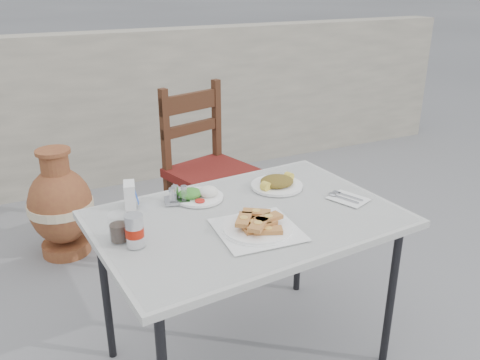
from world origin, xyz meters
name	(u,v)px	position (x,y,z in m)	size (l,w,h in m)	color
cafe_table	(248,226)	(-0.17, 0.12, 0.67)	(1.25, 0.90, 0.72)	black
pide_plate	(257,223)	(-0.20, -0.01, 0.75)	(0.32, 0.32, 0.06)	white
salad_rice_plate	(199,194)	(-0.29, 0.35, 0.74)	(0.21, 0.21, 0.05)	white
salad_chopped_plate	(277,183)	(0.07, 0.31, 0.74)	(0.23, 0.23, 0.05)	white
soda_can	(135,230)	(-0.64, 0.07, 0.78)	(0.07, 0.07, 0.12)	silver
cola_glass	(119,229)	(-0.68, 0.13, 0.77)	(0.07, 0.07, 0.10)	white
napkin_holder	(130,195)	(-0.57, 0.39, 0.77)	(0.07, 0.10, 0.11)	white
condiment_caddy	(177,196)	(-0.39, 0.35, 0.75)	(0.12, 0.10, 0.07)	#B3B3BA
cutlery_napkin	(346,198)	(0.28, 0.08, 0.73)	(0.17, 0.19, 0.01)	white
chair	(208,169)	(0.07, 1.13, 0.52)	(0.56, 0.56, 1.01)	#391D0F
terracotta_urn	(61,206)	(-0.77, 1.44, 0.31)	(0.39, 0.39, 0.67)	brown
back_wall	(136,107)	(0.00, 2.50, 0.60)	(6.00, 0.25, 1.20)	#A89F8C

